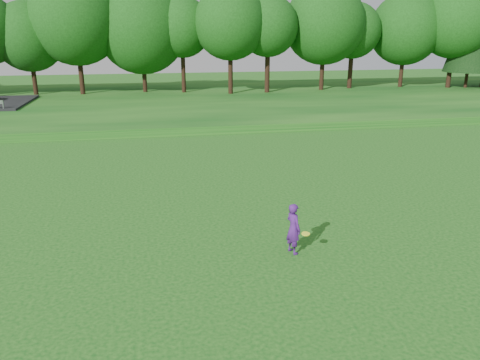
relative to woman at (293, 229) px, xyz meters
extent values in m
plane|color=#0D4812|center=(-3.37, -0.50, -0.85)|extent=(140.00, 140.00, 0.00)
cube|color=#0D4812|center=(-3.37, 33.50, -0.55)|extent=(130.00, 30.00, 0.60)
cube|color=gray|center=(-3.37, 19.50, -0.83)|extent=(130.00, 1.60, 0.04)
imported|color=#491970|center=(0.00, 0.00, 0.00)|extent=(0.60, 0.72, 1.70)
cylinder|color=#EAF426|center=(0.25, -0.49, 0.01)|extent=(0.27, 0.27, 0.05)
camera|label=1|loc=(-4.27, -13.33, 6.10)|focal=35.00mm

